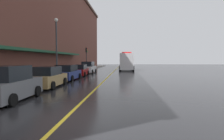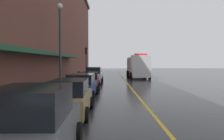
{
  "view_description": "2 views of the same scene",
  "coord_description": "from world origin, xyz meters",
  "views": [
    {
      "loc": [
        2.32,
        -7.27,
        2.24
      ],
      "look_at": [
        0.59,
        15.74,
        0.95
      ],
      "focal_mm": 30.77,
      "sensor_mm": 36.0,
      "label": 1
    },
    {
      "loc": [
        -2.09,
        -3.19,
        2.53
      ],
      "look_at": [
        -1.7,
        27.41,
        1.37
      ],
      "focal_mm": 36.77,
      "sensor_mm": 36.0,
      "label": 2
    }
  ],
  "objects": [
    {
      "name": "parked_car_0",
      "position": [
        -3.99,
        2.51,
        0.88
      ],
      "size": [
        2.15,
        4.22,
        1.91
      ],
      "rotation": [
        0.0,
        0.0,
        1.58
      ],
      "color": "#595B60",
      "rests_on": "ground"
    },
    {
      "name": "brick_building_left",
      "position": [
        -14.36,
        24.0,
        8.21
      ],
      "size": [
        15.09,
        64.0,
        16.4
      ],
      "color": "brown",
      "rests_on": "ground"
    },
    {
      "name": "parking_meter_1",
      "position": [
        -5.35,
        20.86,
        1.06
      ],
      "size": [
        0.14,
        0.18,
        1.33
      ],
      "color": "#4C4C51",
      "rests_on": "sidewalk_left"
    },
    {
      "name": "parked_car_1",
      "position": [
        -3.92,
        7.6,
        0.79
      ],
      "size": [
        1.95,
        4.42,
        1.68
      ],
      "rotation": [
        0.0,
        0.0,
        1.57
      ],
      "color": "#A5844C",
      "rests_on": "ground"
    },
    {
      "name": "parked_car_4",
      "position": [
        -3.85,
        23.56,
        0.87
      ],
      "size": [
        2.09,
        4.57,
        1.88
      ],
      "rotation": [
        0.0,
        0.0,
        1.55
      ],
      "color": "silver",
      "rests_on": "ground"
    },
    {
      "name": "parked_car_3",
      "position": [
        -3.97,
        18.09,
        0.74
      ],
      "size": [
        2.13,
        4.24,
        1.56
      ],
      "rotation": [
        0.0,
        0.0,
        1.6
      ],
      "color": "maroon",
      "rests_on": "ground"
    },
    {
      "name": "parked_car_2",
      "position": [
        -4.02,
        12.89,
        0.78
      ],
      "size": [
        2.19,
        4.58,
        1.65
      ],
      "rotation": [
        0.0,
        0.0,
        1.54
      ],
      "color": "navy",
      "rests_on": "ground"
    },
    {
      "name": "parking_meter_0",
      "position": [
        -5.35,
        21.74,
        1.06
      ],
      "size": [
        0.14,
        0.18,
        1.33
      ],
      "color": "#4C4C51",
      "rests_on": "sidewalk_left"
    },
    {
      "name": "lane_center_stripe",
      "position": [
        0.0,
        25.0,
        0.0
      ],
      "size": [
        0.16,
        70.0,
        0.01
      ],
      "primitive_type": "cube",
      "color": "gold",
      "rests_on": "ground"
    },
    {
      "name": "ground_plane",
      "position": [
        0.0,
        25.0,
        0.0
      ],
      "size": [
        112.0,
        112.0,
        0.0
      ],
      "primitive_type": "plane",
      "color": "#232326"
    },
    {
      "name": "traffic_light_near",
      "position": [
        -5.29,
        28.89,
        3.16
      ],
      "size": [
        0.38,
        0.36,
        4.3
      ],
      "color": "#232326",
      "rests_on": "sidewalk_left"
    },
    {
      "name": "box_truck",
      "position": [
        2.34,
        32.11,
        1.73
      ],
      "size": [
        2.96,
        8.48,
        3.62
      ],
      "rotation": [
        0.0,
        0.0,
        -1.56
      ],
      "color": "silver",
      "rests_on": "ground"
    },
    {
      "name": "sidewalk_left",
      "position": [
        -6.2,
        25.0,
        0.07
      ],
      "size": [
        2.4,
        70.0,
        0.15
      ],
      "primitive_type": "cube",
      "color": "gray",
      "rests_on": "ground"
    },
    {
      "name": "street_lamp_left",
      "position": [
        -5.95,
        15.0,
        4.4
      ],
      "size": [
        0.44,
        0.44,
        6.94
      ],
      "color": "#33383D",
      "rests_on": "sidewalk_left"
    }
  ]
}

